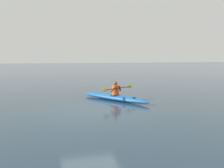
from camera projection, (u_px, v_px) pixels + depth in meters
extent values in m
plane|color=#233847|center=(91.00, 113.00, 10.93)|extent=(160.00, 160.00, 0.00)
ellipsoid|color=#1959A5|center=(114.00, 97.00, 14.01)|extent=(3.06, 4.28, 0.31)
torus|color=black|center=(115.00, 95.00, 13.92)|extent=(0.72, 0.72, 0.04)
cylinder|color=black|center=(134.00, 98.00, 13.03)|extent=(0.18, 0.18, 0.02)
cylinder|color=#E04C14|center=(115.00, 90.00, 13.88)|extent=(0.37, 0.37, 0.53)
sphere|color=brown|center=(115.00, 83.00, 13.84)|extent=(0.21, 0.21, 0.21)
cylinder|color=black|center=(118.00, 88.00, 13.73)|extent=(1.65, 1.09, 0.03)
ellipsoid|color=gold|center=(129.00, 87.00, 14.44)|extent=(0.36, 0.25, 0.17)
ellipsoid|color=gold|center=(105.00, 90.00, 13.03)|extent=(0.36, 0.25, 0.17)
cylinder|color=brown|center=(120.00, 89.00, 14.03)|extent=(0.22, 0.30, 0.34)
cylinder|color=brown|center=(113.00, 90.00, 13.61)|extent=(0.32, 0.13, 0.34)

